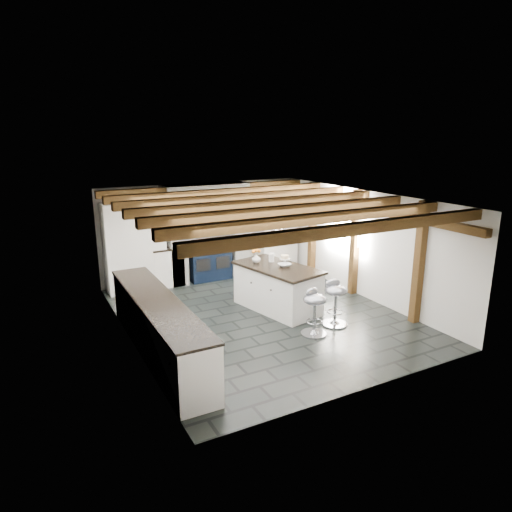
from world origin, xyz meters
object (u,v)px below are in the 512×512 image
kitchen_island (277,287)px  bar_stool_near (335,297)px  range_cooker (208,260)px  bar_stool_far (314,307)px

kitchen_island → bar_stool_near: kitchen_island is taller
kitchen_island → bar_stool_near: 1.31m
range_cooker → bar_stool_near: size_ratio=1.15×
range_cooker → bar_stool_far: range_cooker is taller
bar_stool_near → bar_stool_far: (-0.59, -0.16, -0.01)m
range_cooker → bar_stool_far: 3.88m
bar_stool_near → bar_stool_far: size_ratio=1.03×
kitchen_island → bar_stool_far: (-0.05, -1.35, 0.07)m
kitchen_island → range_cooker: bearing=87.8°
range_cooker → bar_stool_near: range_cooker is taller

